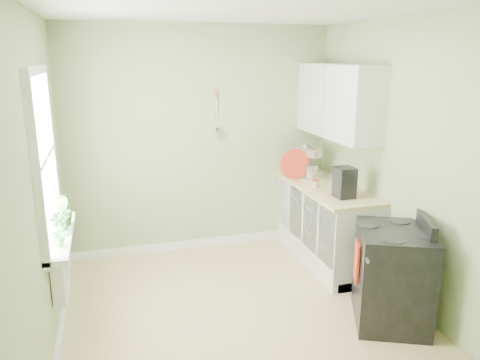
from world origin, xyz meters
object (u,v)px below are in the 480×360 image
object	(u,v)px
stove	(393,276)
coffee_maker	(344,183)
kettle	(289,168)
stand_mixer	(309,163)

from	to	relation	value
stove	coffee_maker	distance (m)	1.10
stove	kettle	bearing A→B (deg)	96.78
stand_mixer	coffee_maker	distance (m)	0.89
kettle	stand_mixer	bearing A→B (deg)	-29.02
stand_mixer	kettle	xyz separation A→B (m)	(-0.20, 0.11, -0.07)
kettle	coffee_maker	bearing A→B (deg)	-78.72
stove	stand_mixer	xyz separation A→B (m)	(-0.02, 1.80, 0.63)
stand_mixer	coffee_maker	xyz separation A→B (m)	(-0.00, -0.89, -0.01)
stand_mixer	coffee_maker	world-z (taller)	stand_mixer
stove	coffee_maker	xyz separation A→B (m)	(-0.03, 0.91, 0.62)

